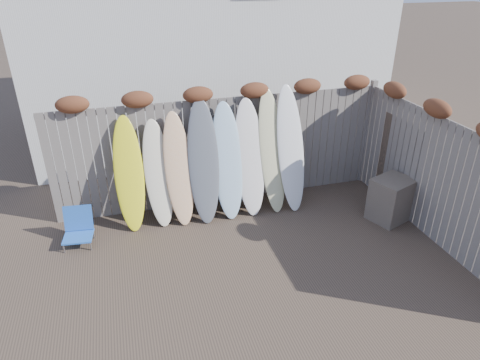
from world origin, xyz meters
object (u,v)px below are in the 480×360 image
object	(u,v)px
beach_chair	(78,227)
surfboard_0	(129,174)
lattice_panel	(399,165)
wooden_crate	(391,199)

from	to	relation	value
beach_chair	surfboard_0	bearing A→B (deg)	20.73
beach_chair	lattice_panel	distance (m)	5.64
lattice_panel	surfboard_0	world-z (taller)	surfboard_0
beach_chair	surfboard_0	xyz separation A→B (m)	(0.90, 0.34, 0.67)
lattice_panel	surfboard_0	size ratio (longest dim) A/B	0.84
lattice_panel	wooden_crate	bearing A→B (deg)	-132.09
beach_chair	wooden_crate	world-z (taller)	wooden_crate
beach_chair	wooden_crate	size ratio (longest dim) A/B	0.77
wooden_crate	surfboard_0	distance (m)	4.53
lattice_panel	surfboard_0	xyz separation A→B (m)	(-4.70, 0.71, 0.12)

